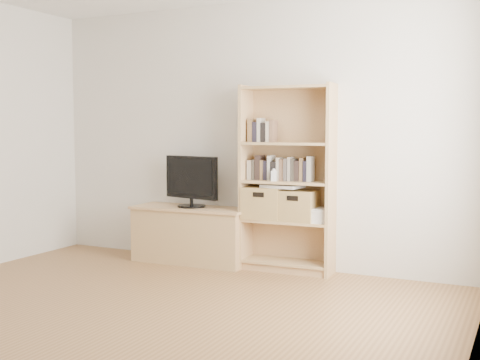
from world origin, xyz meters
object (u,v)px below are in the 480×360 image
Objects in this scene: tv_stand at (192,236)px; basket_right at (298,206)px; bookshelf at (287,179)px; laptop at (283,186)px; baby_monitor at (274,176)px; television at (191,181)px; basket_left at (264,203)px.

tv_stand is 3.38× the size of basket_right.
bookshelf is 5.06× the size of basket_right.
laptop is at bearing -169.52° from bookshelf.
laptop is at bearing 47.92° from baby_monitor.
television is 6.79× the size of baby_monitor.
basket_right is (1.12, 0.06, 0.36)m from tv_stand.
laptop is (0.05, 0.09, -0.10)m from baby_monitor.
basket_right is at bearing 13.39° from baby_monitor.
television is 0.97m from laptop.
basket_left is (0.78, 0.05, 0.37)m from tv_stand.
baby_monitor is at bearing -135.00° from bookshelf.
laptop reaches higher than basket_left.
television is at bearing -178.34° from bookshelf.
baby_monitor is at bearing -110.95° from laptop.
bookshelf is at bearing 20.65° from laptop.
television is 1.14m from basket_right.
baby_monitor is 0.27× the size of laptop.
television is 1.90× the size of basket_right.
baby_monitor is 0.36m from basket_right.
basket_left is (0.78, 0.05, -0.18)m from television.
baby_monitor is (0.92, -0.04, 0.09)m from television.
basket_left is 0.25m from laptop.
bookshelf reaches higher than basket_right.
baby_monitor is at bearing 10.35° from television.
television is at bearing -177.08° from basket_right.
television reaches higher than basket_right.
bookshelf reaches higher than baby_monitor.
bookshelf is 2.67× the size of television.
television is at bearing 0.00° from tv_stand.
bookshelf reaches higher than television.
bookshelf is at bearing 179.07° from basket_right.
laptop is at bearing -3.27° from basket_left.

